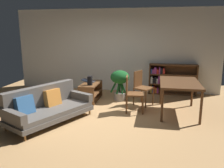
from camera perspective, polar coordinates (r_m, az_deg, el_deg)
ground_plane at (r=5.48m, az=-4.25°, el=-8.31°), size 8.16×8.16×0.00m
back_wall_panel at (r=7.77m, az=0.75°, el=8.25°), size 6.80×0.10×2.70m
fabric_couch at (r=5.34m, az=-15.77°, el=-5.32°), size 1.60×2.07×0.78m
media_console at (r=6.79m, az=-5.25°, el=-1.93°), size 0.45×1.02×0.51m
open_laptop at (r=6.94m, az=-5.59°, el=0.77°), size 0.41×0.31×0.07m
desk_speaker at (r=6.46m, az=-5.50°, el=0.86°), size 0.15×0.15×0.26m
potted_floor_plant at (r=6.67m, az=1.96°, el=0.83°), size 0.57×0.55×0.88m
dining_table at (r=5.79m, az=16.33°, el=-0.20°), size 0.92×1.40×0.79m
dining_chair_near at (r=6.34m, az=7.29°, el=-0.45°), size 0.57×0.57×0.93m
dining_chair_far at (r=5.74m, az=4.91°, el=-1.99°), size 0.47×0.43×0.91m
bookshelf at (r=7.62m, az=13.91°, el=1.22°), size 1.49×0.29×0.97m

